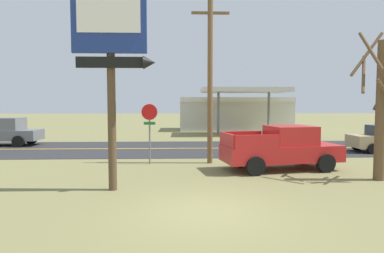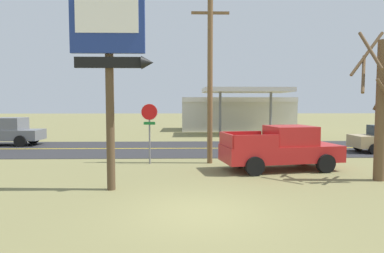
# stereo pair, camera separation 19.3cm
# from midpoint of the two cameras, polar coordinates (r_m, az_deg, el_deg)

# --- Properties ---
(ground_plane) EXTENTS (180.00, 180.00, 0.00)m
(ground_plane) POSITION_cam_midpoint_polar(r_m,az_deg,el_deg) (9.43, 1.92, -14.41)
(ground_plane) COLOR olive
(road_asphalt) EXTENTS (140.00, 8.00, 0.02)m
(road_asphalt) POSITION_cam_midpoint_polar(r_m,az_deg,el_deg) (22.14, -0.09, -3.73)
(road_asphalt) COLOR #2B2B2D
(road_asphalt) RESTS_ON ground
(road_centre_line) EXTENTS (126.00, 0.20, 0.01)m
(road_centre_line) POSITION_cam_midpoint_polar(r_m,az_deg,el_deg) (22.14, -0.09, -3.70)
(road_centre_line) COLOR gold
(road_centre_line) RESTS_ON road_asphalt
(motel_sign) EXTENTS (2.72, 0.54, 6.82)m
(motel_sign) POSITION_cam_midpoint_polar(r_m,az_deg,el_deg) (11.72, -13.19, 12.22)
(motel_sign) COLOR brown
(motel_sign) RESTS_ON ground
(stop_sign) EXTENTS (0.80, 0.08, 2.95)m
(stop_sign) POSITION_cam_midpoint_polar(r_m,az_deg,el_deg) (16.50, -6.88, 0.64)
(stop_sign) COLOR slate
(stop_sign) RESTS_ON ground
(utility_pole) EXTENTS (2.04, 0.26, 8.63)m
(utility_pole) POSITION_cam_midpoint_polar(r_m,az_deg,el_deg) (16.71, 3.41, 9.65)
(utility_pole) COLOR brown
(utility_pole) RESTS_ON ground
(bare_tree) EXTENTS (1.91, 1.90, 5.85)m
(bare_tree) POSITION_cam_midpoint_polar(r_m,az_deg,el_deg) (14.75, 29.67, 3.26)
(bare_tree) COLOR brown
(bare_tree) RESTS_ON ground
(gas_station) EXTENTS (12.00, 11.50, 4.40)m
(gas_station) POSITION_cam_midpoint_polar(r_m,az_deg,el_deg) (37.79, 7.61, 2.36)
(gas_station) COLOR beige
(gas_station) RESTS_ON ground
(pickup_red_parked_on_lawn) EXTENTS (5.46, 2.89, 1.96)m
(pickup_red_parked_on_lawn) POSITION_cam_midpoint_polar(r_m,az_deg,el_deg) (15.60, 15.31, -3.58)
(pickup_red_parked_on_lawn) COLOR red
(pickup_red_parked_on_lawn) RESTS_ON ground
(pickup_grey_on_road) EXTENTS (5.20, 2.24, 1.96)m
(pickup_grey_on_road) POSITION_cam_midpoint_polar(r_m,az_deg,el_deg) (27.07, -28.96, -0.80)
(pickup_grey_on_road) COLOR slate
(pickup_grey_on_road) RESTS_ON ground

